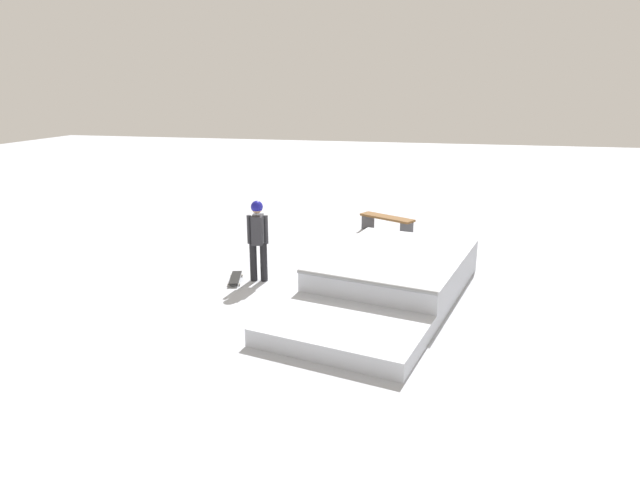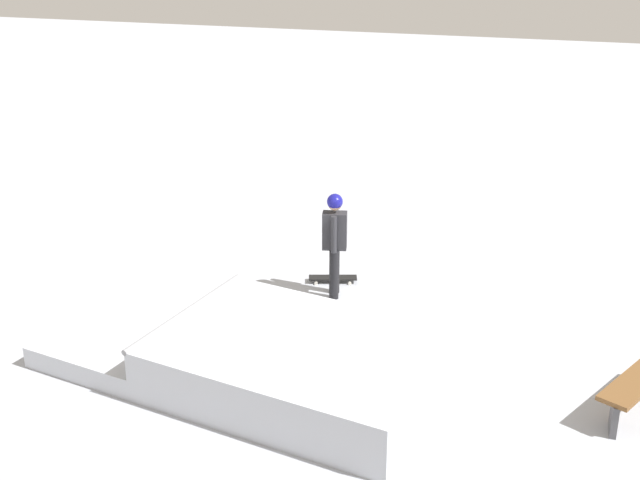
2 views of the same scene
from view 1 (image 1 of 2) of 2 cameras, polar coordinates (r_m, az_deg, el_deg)
The scene contains 5 objects.
ground_plane at distance 11.38m, azimuth 6.94°, elevation -4.81°, with size 60.00×60.00×0.00m, color #B2B7C1.
skate_ramp at distance 10.84m, azimuth 7.11°, elevation -4.10°, with size 5.84×3.71×0.74m.
skater at distance 11.39m, azimuth -6.52°, elevation 0.55°, with size 0.41×0.43×1.73m.
skateboard at distance 11.70m, azimuth -8.84°, elevation -3.91°, with size 0.82×0.41×0.09m.
park_bench at distance 15.35m, azimuth 7.00°, elevation 2.01°, with size 1.10×1.60×0.48m.
Camera 1 is at (10.61, 1.08, 3.98)m, focal length 30.67 mm.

